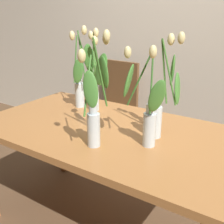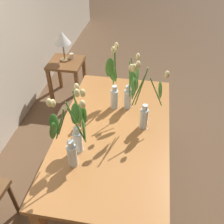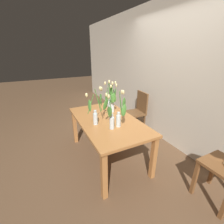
# 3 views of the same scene
# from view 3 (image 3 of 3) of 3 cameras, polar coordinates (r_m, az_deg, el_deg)

# --- Properties ---
(ground_plane) EXTENTS (18.00, 18.00, 0.00)m
(ground_plane) POSITION_cam_3_polar(r_m,az_deg,el_deg) (2.93, -1.60, -16.04)
(ground_plane) COLOR brown
(room_wall_rear) EXTENTS (9.00, 0.10, 2.70)m
(room_wall_rear) POSITION_cam_3_polar(r_m,az_deg,el_deg) (3.17, 21.86, 12.26)
(room_wall_rear) COLOR beige
(room_wall_rear) RESTS_ON ground
(dining_table) EXTENTS (1.60, 0.90, 0.74)m
(dining_table) POSITION_cam_3_polar(r_m,az_deg,el_deg) (2.58, -1.75, -4.61)
(dining_table) COLOR #B7753D
(dining_table) RESTS_ON ground
(tulip_vase_0) EXTENTS (0.15, 0.13, 0.57)m
(tulip_vase_0) POSITION_cam_3_polar(r_m,az_deg,el_deg) (2.76, 0.18, 3.26)
(tulip_vase_0) COLOR silver
(tulip_vase_0) RESTS_ON dining_table
(tulip_vase_1) EXTENTS (0.19, 0.27, 0.59)m
(tulip_vase_1) POSITION_cam_3_polar(r_m,az_deg,el_deg) (2.30, -5.95, 0.55)
(tulip_vase_1) COLOR silver
(tulip_vase_1) RESTS_ON dining_table
(tulip_vase_2) EXTENTS (0.16, 0.13, 0.58)m
(tulip_vase_2) POSITION_cam_3_polar(r_m,az_deg,el_deg) (2.22, 3.01, -1.20)
(tulip_vase_2) COLOR silver
(tulip_vase_2) RESTS_ON dining_table
(tulip_vase_3) EXTENTS (0.26, 0.14, 0.53)m
(tulip_vase_3) POSITION_cam_3_polar(r_m,az_deg,el_deg) (2.17, -0.55, -1.93)
(tulip_vase_3) COLOR silver
(tulip_vase_3) RESTS_ON dining_table
(tulip_vase_4) EXTENTS (0.18, 0.25, 0.59)m
(tulip_vase_4) POSITION_cam_3_polar(r_m,az_deg,el_deg) (2.86, -0.58, 5.16)
(tulip_vase_4) COLOR silver
(tulip_vase_4) RESTS_ON dining_table
(dining_chair) EXTENTS (0.43, 0.43, 0.93)m
(dining_chair) POSITION_cam_3_polar(r_m,az_deg,el_deg) (3.60, 9.55, 0.90)
(dining_chair) COLOR brown
(dining_chair) RESTS_ON ground
(side_table) EXTENTS (0.44, 0.44, 0.55)m
(side_table) POSITION_cam_3_polar(r_m,az_deg,el_deg) (2.40, 35.74, -17.72)
(side_table) COLOR brown
(side_table) RESTS_ON ground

